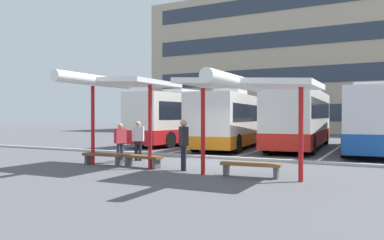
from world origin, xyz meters
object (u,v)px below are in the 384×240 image
Objects in this scene: bench_0 at (103,156)px; bench_2 at (251,166)px; waiting_shelter_1 at (246,86)px; waiting_passenger_1 at (184,141)px; waiting_shelter_0 at (116,84)px; coach_bus_3 at (367,121)px; coach_bus_1 at (237,121)px; waiting_passenger_0 at (120,140)px; coach_bus_0 at (194,119)px; coach_bus_2 at (301,119)px; waiting_passenger_2 at (138,138)px; bench_1 at (142,159)px.

bench_0 is 0.92× the size of bench_2.
waiting_shelter_1 is 3.14m from waiting_passenger_1.
coach_bus_3 is at bearing 54.56° from waiting_shelter_0.
coach_bus_1 reaches higher than bench_0.
waiting_passenger_0 is (-5.86, 1.09, 0.58)m from bench_2.
waiting_passenger_1 is at bearing -79.38° from coach_bus_1.
coach_bus_0 is at bearing 159.13° from coach_bus_1.
coach_bus_2 is 10.89m from waiting_passenger_2.
waiting_passenger_2 is (-4.87, -9.71, -0.75)m from coach_bus_2.
waiting_shelter_1 reaches higher than waiting_passenger_0.
waiting_passenger_2 is at bearing 77.63° from bench_0.
coach_bus_0 reaches higher than waiting_passenger_1.
waiting_passenger_0 is 0.95× the size of waiting_passenger_2.
waiting_passenger_2 reaches higher than bench_1.
waiting_passenger_2 is (-3.14, 1.76, -0.06)m from waiting_passenger_1.
coach_bus_3 reaches higher than bench_0.
waiting_shelter_1 is (6.03, -0.68, 2.46)m from bench_0.
bench_1 is (1.80, 0.02, -0.00)m from bench_0.
coach_bus_3 is 14.08m from bench_0.
waiting_passenger_2 is at bearing -75.93° from coach_bus_0.
coach_bus_0 is 1.01× the size of coach_bus_1.
coach_bus_1 is at bearing 82.22° from bench_0.
waiting_passenger_1 is at bearing -0.15° from bench_1.
coach_bus_0 reaches higher than waiting_shelter_1.
waiting_passenger_0 is 0.97m from waiting_passenger_2.
waiting_passenger_2 is (-8.50, -9.07, -0.65)m from coach_bus_3.
coach_bus_1 reaches higher than bench_2.
waiting_shelter_1 is 2.60× the size of waiting_passenger_2.
coach_bus_3 is 11.93m from waiting_shelter_1.
waiting_passenger_1 is (2.04, -10.87, -0.58)m from coach_bus_1.
waiting_shelter_1 reaches higher than waiting_passenger_2.
bench_1 is at bearing -26.56° from waiting_passenger_0.
coach_bus_3 is at bearing 75.58° from bench_2.
bench_2 is (5.13, 0.12, -2.72)m from waiting_shelter_0.
coach_bus_0 reaches higher than waiting_shelter_0.
waiting_shelter_0 is at bearing 176.63° from waiting_shelter_1.
waiting_shelter_1 is at bearing -103.92° from coach_bus_3.
coach_bus_0 is 2.82× the size of waiting_shelter_1.
waiting_passenger_1 is at bearing -98.60° from coach_bus_2.
bench_2 is (4.55, -11.14, -1.27)m from coach_bus_1.
waiting_shelter_1 is 2.72× the size of waiting_passenger_0.
coach_bus_3 is 6.43× the size of waiting_passenger_1.
waiting_shelter_0 reaches higher than bench_2.
coach_bus_0 reaches higher than waiting_passenger_0.
coach_bus_0 reaches higher than bench_1.
waiting_shelter_0 is 2.78× the size of waiting_passenger_2.
waiting_shelter_0 reaches higher than waiting_shelter_1.
bench_2 is 1.18× the size of waiting_passenger_0.
bench_2 is 1.13× the size of waiting_passenger_2.
bench_1 is 1.03× the size of waiting_passenger_0.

